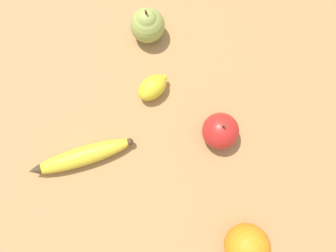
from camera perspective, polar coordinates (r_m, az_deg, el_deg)
name	(u,v)px	position (r m, az deg, el deg)	size (l,w,h in m)	color
ground_plane	(178,132)	(0.71, 1.70, -1.11)	(3.00, 3.00, 0.00)	#A87A47
banana	(82,156)	(0.71, -14.78, -5.16)	(0.17, 0.19, 0.04)	yellow
orange	(247,247)	(0.67, 13.61, -19.78)	(0.09, 0.09, 0.09)	orange
pear	(147,24)	(0.76, -3.60, 17.23)	(0.08, 0.08, 0.10)	#99A84C
apple	(220,131)	(0.69, 9.12, -0.86)	(0.08, 0.08, 0.08)	red
lemon	(153,87)	(0.72, -2.70, 6.73)	(0.07, 0.08, 0.05)	yellow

